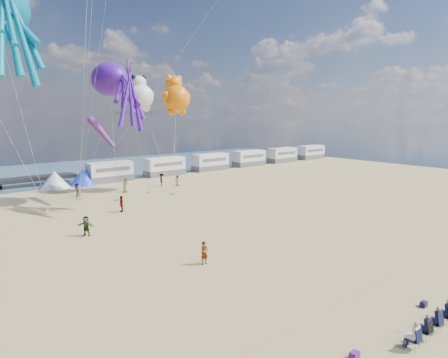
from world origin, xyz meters
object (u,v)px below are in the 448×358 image
(sandbag_d, at_px, (149,192))
(kite_octopus_purple, at_px, (109,79))
(beachgoer_0, at_px, (177,181))
(beachgoer_6, at_px, (126,186))
(motorhome_0, at_px, (110,172))
(beachgoer_2, at_px, (162,180))
(beachgoer_1, at_px, (77,190))
(standing_person, at_px, (204,253))
(motorhome_3, at_px, (249,158))
(cooler_navy, at_px, (424,304))
(windsock_mid, at_px, (129,98))
(motorhome_1, at_px, (165,167))
(cooler_purple, at_px, (355,355))
(sandbag_b, at_px, (118,200))
(sandbag_c, at_px, (173,194))
(tent_white, at_px, (55,179))
(motorhome_4, at_px, (282,155))
(motorhome_5, at_px, (311,152))
(beachgoer_4, at_px, (86,226))
(sandbag_a, at_px, (48,210))
(tent_blue, at_px, (84,177))
(kite_panda, at_px, (141,97))
(spectator_row, at_px, (435,318))
(kite_teddy_orange, at_px, (176,99))
(sandbag_e, at_px, (79,199))
(windsock_right, at_px, (102,133))
(motorhome_2, at_px, (210,162))
(beachgoer_3, at_px, (121,204))

(sandbag_d, height_order, kite_octopus_purple, kite_octopus_purple)
(beachgoer_0, height_order, beachgoer_6, beachgoer_6)
(motorhome_0, bearing_deg, beachgoer_2, -63.71)
(beachgoer_1, relative_size, beachgoer_6, 0.95)
(standing_person, bearing_deg, beachgoer_2, 62.82)
(motorhome_3, xyz_separation_m, beachgoer_1, (-36.25, -7.99, -0.66))
(cooler_navy, relative_size, windsock_mid, 0.07)
(motorhome_0, relative_size, motorhome_1, 1.00)
(cooler_purple, xyz_separation_m, cooler_navy, (6.91, 0.25, -0.01))
(sandbag_b, bearing_deg, sandbag_c, -9.20)
(motorhome_3, bearing_deg, motorhome_1, 180.00)
(windsock_mid, bearing_deg, tent_white, 122.10)
(motorhome_4, xyz_separation_m, cooler_purple, (-48.35, -48.23, -1.34))
(motorhome_5, height_order, beachgoer_0, motorhome_5)
(cooler_navy, distance_m, beachgoer_4, 25.56)
(beachgoer_1, distance_m, sandbag_a, 7.17)
(motorhome_0, height_order, tent_blue, motorhome_0)
(cooler_purple, relative_size, kite_panda, 0.07)
(spectator_row, height_order, beachgoer_2, beachgoer_2)
(kite_teddy_orange, bearing_deg, sandbag_d, -166.77)
(motorhome_4, bearing_deg, spectator_row, -131.37)
(beachgoer_4, relative_size, sandbag_d, 3.40)
(cooler_navy, distance_m, beachgoer_1, 40.23)
(motorhome_0, xyz_separation_m, sandbag_b, (-4.81, -13.08, -1.39))
(spectator_row, distance_m, cooler_navy, 2.56)
(tent_blue, xyz_separation_m, sandbag_e, (-4.18, -9.75, -1.09))
(tent_blue, relative_size, sandbag_b, 8.00)
(motorhome_1, height_order, beachgoer_2, motorhome_1)
(motorhome_4, distance_m, windsock_right, 49.70)
(beachgoer_1, bearing_deg, kite_octopus_purple, 9.92)
(standing_person, bearing_deg, kite_teddy_orange, 58.81)
(kite_panda, bearing_deg, sandbag_d, -84.73)
(motorhome_4, relative_size, tent_white, 1.65)
(motorhome_5, bearing_deg, beachgoer_0, -167.18)
(motorhome_5, height_order, sandbag_e, motorhome_5)
(beachgoer_6, distance_m, sandbag_b, 5.18)
(tent_white, relative_size, beachgoer_4, 2.35)
(motorhome_3, distance_m, cooler_navy, 57.65)
(motorhome_5, bearing_deg, sandbag_b, -165.96)
(motorhome_5, distance_m, windsock_mid, 53.43)
(motorhome_2, relative_size, motorhome_4, 1.00)
(cooler_navy, xyz_separation_m, kite_panda, (4.14, 38.73, 12.15))
(motorhome_0, relative_size, motorhome_4, 1.00)
(kite_teddy_orange, relative_size, windsock_right, 1.12)
(beachgoer_1, relative_size, beachgoer_3, 0.99)
(sandbag_a, relative_size, kite_panda, 0.09)
(motorhome_3, xyz_separation_m, spectator_row, (-34.01, -49.40, -0.85))
(motorhome_1, relative_size, windsock_right, 1.20)
(motorhome_3, bearing_deg, beachgoer_4, -149.62)
(motorhome_5, distance_m, cooler_purple, 75.33)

